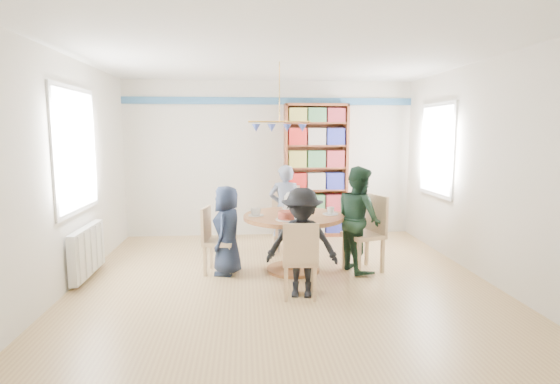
{
  "coord_description": "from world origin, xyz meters",
  "views": [
    {
      "loc": [
        -0.46,
        -5.16,
        1.81
      ],
      "look_at": [
        0.0,
        0.4,
        1.05
      ],
      "focal_mm": 28.0,
      "sensor_mm": 36.0,
      "label": 1
    }
  ],
  "objects": [
    {
      "name": "ground",
      "position": [
        0.0,
        0.0,
        0.0
      ],
      "size": [
        5.0,
        5.0,
        0.0
      ],
      "primitive_type": "plane",
      "color": "tan"
    },
    {
      "name": "room_shell",
      "position": [
        -0.26,
        0.87,
        1.65
      ],
      "size": [
        5.0,
        5.0,
        5.0
      ],
      "color": "white",
      "rests_on": "ground"
    },
    {
      "name": "radiator",
      "position": [
        -2.42,
        0.3,
        0.35
      ],
      "size": [
        0.12,
        1.0,
        0.6
      ],
      "color": "silver",
      "rests_on": "ground"
    },
    {
      "name": "dining_table",
      "position": [
        0.17,
        0.38,
        0.56
      ],
      "size": [
        1.3,
        1.3,
        0.75
      ],
      "color": "brown",
      "rests_on": "ground"
    },
    {
      "name": "chair_left",
      "position": [
        -0.86,
        0.4,
        0.47
      ],
      "size": [
        0.45,
        0.45,
        0.86
      ],
      "color": "#D9B885",
      "rests_on": "ground"
    },
    {
      "name": "chair_right",
      "position": [
        1.17,
        0.35,
        0.55
      ],
      "size": [
        0.56,
        0.56,
        1.0
      ],
      "color": "#D9B885",
      "rests_on": "ground"
    },
    {
      "name": "chair_far",
      "position": [
        0.18,
        1.4,
        0.55
      ],
      "size": [
        0.45,
        0.45,
        0.99
      ],
      "color": "#D9B885",
      "rests_on": "ground"
    },
    {
      "name": "chair_near",
      "position": [
        0.14,
        -0.6,
        0.48
      ],
      "size": [
        0.41,
        0.41,
        0.86
      ],
      "color": "#D9B885",
      "rests_on": "ground"
    },
    {
      "name": "person_left",
      "position": [
        -0.69,
        0.34,
        0.57
      ],
      "size": [
        0.47,
        0.62,
        1.14
      ],
      "primitive_type": "imported",
      "rotation": [
        0.0,
        0.0,
        -1.78
      ],
      "color": "#161E31",
      "rests_on": "ground"
    },
    {
      "name": "person_right",
      "position": [
        1.03,
        0.34,
        0.69
      ],
      "size": [
        0.67,
        0.78,
        1.38
      ],
      "primitive_type": "imported",
      "rotation": [
        0.0,
        0.0,
        1.82
      ],
      "color": "#172F20",
      "rests_on": "ground"
    },
    {
      "name": "person_far",
      "position": [
        0.15,
        1.32,
        0.67
      ],
      "size": [
        0.52,
        0.37,
        1.34
      ],
      "primitive_type": "imported",
      "rotation": [
        0.0,
        0.0,
        3.04
      ],
      "color": "gray",
      "rests_on": "ground"
    },
    {
      "name": "person_near",
      "position": [
        0.17,
        -0.52,
        0.61
      ],
      "size": [
        0.86,
        0.59,
        1.22
      ],
      "primitive_type": "imported",
      "rotation": [
        0.0,
        0.0,
        -0.18
      ],
      "color": "black",
      "rests_on": "ground"
    },
    {
      "name": "bookshelf",
      "position": [
        0.78,
        2.34,
        1.13
      ],
      "size": [
        1.09,
        0.33,
        2.3
      ],
      "color": "brown",
      "rests_on": "ground"
    },
    {
      "name": "tableware",
      "position": [
        0.15,
        0.4,
        0.82
      ],
      "size": [
        1.18,
        1.18,
        0.31
      ],
      "color": "white",
      "rests_on": "dining_table"
    }
  ]
}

